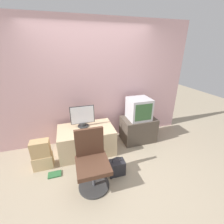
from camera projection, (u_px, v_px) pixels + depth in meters
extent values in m
plane|color=tan|center=(111.00, 176.00, 2.57)|extent=(12.00, 12.00, 0.00)
cube|color=#CC9EA3|center=(93.00, 85.00, 3.23)|extent=(4.40, 0.05, 2.60)
cube|color=#CCB289|center=(87.00, 140.00, 3.12)|extent=(1.11, 0.70, 0.54)
cube|color=#4C4238|center=(138.00, 129.00, 3.51)|extent=(0.75, 0.52, 0.56)
cylinder|color=#2D2D2D|center=(83.00, 126.00, 3.09)|extent=(0.22, 0.22, 0.02)
cylinder|color=#2D2D2D|center=(83.00, 124.00, 3.07)|extent=(0.10, 0.10, 0.06)
cube|color=#2D2D2D|center=(82.00, 115.00, 3.00)|extent=(0.48, 0.01, 0.38)
cube|color=silver|center=(82.00, 115.00, 2.99)|extent=(0.45, 0.02, 0.35)
cube|color=silver|center=(85.00, 132.00, 2.89)|extent=(0.30, 0.11, 0.01)
ellipsoid|color=silver|center=(96.00, 129.00, 2.95)|extent=(0.06, 0.03, 0.03)
cube|color=#B7B7BC|center=(139.00, 109.00, 3.30)|extent=(0.47, 0.45, 0.47)
cube|color=#335B33|center=(144.00, 112.00, 3.10)|extent=(0.38, 0.01, 0.37)
cylinder|color=#333333|center=(94.00, 185.00, 2.38)|extent=(0.49, 0.49, 0.03)
cylinder|color=#4C4C51|center=(93.00, 176.00, 2.31)|extent=(0.05, 0.05, 0.36)
cube|color=#513323|center=(93.00, 165.00, 2.22)|extent=(0.49, 0.49, 0.07)
cube|color=#513323|center=(89.00, 142.00, 2.31)|extent=(0.44, 0.05, 0.47)
cube|color=#D1B27F|center=(43.00, 161.00, 2.73)|extent=(0.34, 0.21, 0.26)
cube|color=tan|center=(40.00, 148.00, 2.61)|extent=(0.31, 0.19, 0.30)
cube|color=#232328|center=(117.00, 167.00, 2.58)|extent=(0.28, 0.19, 0.26)
torus|color=#232328|center=(117.00, 161.00, 2.53)|extent=(0.17, 0.01, 0.17)
cube|color=#2D6638|center=(55.00, 174.00, 2.60)|extent=(0.22, 0.14, 0.02)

